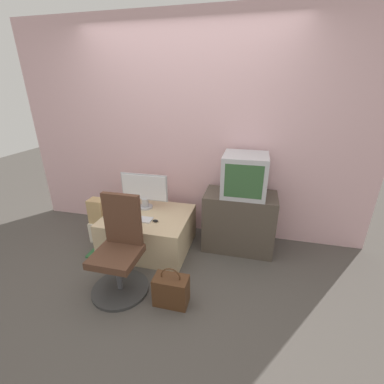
% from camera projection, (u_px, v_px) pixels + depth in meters
% --- Properties ---
extents(ground_plane, '(12.00, 12.00, 0.00)m').
position_uv_depth(ground_plane, '(152.00, 295.00, 2.43)').
color(ground_plane, '#4C4742').
extents(wall_back, '(4.40, 0.05, 2.60)m').
position_uv_depth(wall_back, '(187.00, 133.00, 3.12)').
color(wall_back, beige).
rests_on(wall_back, ground_plane).
extents(desk, '(0.98, 0.82, 0.44)m').
position_uv_depth(desk, '(149.00, 231.00, 3.09)').
color(desk, '#CCB289').
rests_on(desk, ground_plane).
extents(side_stand, '(0.81, 0.44, 0.70)m').
position_uv_depth(side_stand, '(239.00, 221.00, 3.03)').
color(side_stand, '#4C4238').
rests_on(side_stand, ground_plane).
extents(main_monitor, '(0.59, 0.18, 0.44)m').
position_uv_depth(main_monitor, '(144.00, 190.00, 3.10)').
color(main_monitor, '#B2B2B7').
rests_on(main_monitor, desk).
extents(keyboard, '(0.37, 0.13, 0.01)m').
position_uv_depth(keyboard, '(136.00, 219.00, 2.90)').
color(keyboard, silver).
rests_on(keyboard, desk).
extents(mouse, '(0.07, 0.04, 0.03)m').
position_uv_depth(mouse, '(155.00, 221.00, 2.84)').
color(mouse, black).
rests_on(mouse, desk).
extents(crt_tv, '(0.48, 0.47, 0.46)m').
position_uv_depth(crt_tv, '(245.00, 175.00, 2.81)').
color(crt_tv, '#B7B7BC').
rests_on(crt_tv, side_stand).
extents(office_chair, '(0.54, 0.54, 0.94)m').
position_uv_depth(office_chair, '(120.00, 255.00, 2.39)').
color(office_chair, '#333333').
rests_on(office_chair, ground_plane).
extents(cardboard_box_lower, '(0.21, 0.20, 0.26)m').
position_uv_depth(cardboard_box_lower, '(101.00, 230.00, 3.26)').
color(cardboard_box_lower, beige).
rests_on(cardboard_box_lower, ground_plane).
extents(cardboard_box_upper, '(0.20, 0.15, 0.30)m').
position_uv_depth(cardboard_box_upper, '(98.00, 211.00, 3.16)').
color(cardboard_box_upper, tan).
rests_on(cardboard_box_upper, cardboard_box_lower).
extents(handbag, '(0.31, 0.18, 0.38)m').
position_uv_depth(handbag, '(171.00, 290.00, 2.29)').
color(handbag, '#4C2D19').
rests_on(handbag, ground_plane).
extents(book, '(0.21, 0.16, 0.02)m').
position_uv_depth(book, '(97.00, 254.00, 2.99)').
color(book, '#2D6638').
rests_on(book, ground_plane).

